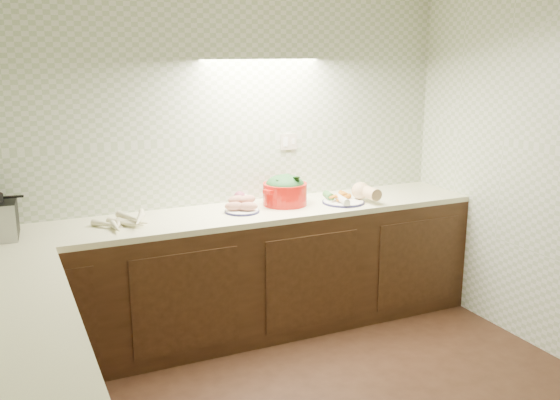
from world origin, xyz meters
name	(u,v)px	position (x,y,z in m)	size (l,w,h in m)	color
room	(350,133)	(0.00, 0.00, 1.63)	(3.60, 3.60, 2.60)	black
counter	(172,340)	(-0.68, 0.68, 0.45)	(3.60, 3.60, 0.90)	black
parsnip_pile	(134,221)	(-0.70, 1.46, 0.93)	(0.32, 0.34, 0.07)	beige
sweet_potato_plate	(242,206)	(0.05, 1.49, 0.94)	(0.25, 0.24, 0.11)	#171541
onion_bowl	(241,201)	(0.10, 1.62, 0.94)	(0.15, 0.15, 0.12)	black
dutch_oven	(285,190)	(0.41, 1.55, 1.01)	(0.41, 0.41, 0.22)	#B8130B
veg_plate	(351,195)	(0.89, 1.43, 0.95)	(0.39, 0.32, 0.14)	#171541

